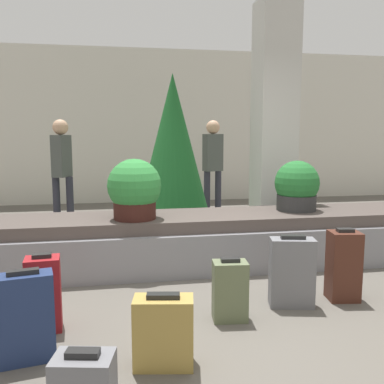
{
  "coord_description": "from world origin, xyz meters",
  "views": [
    {
      "loc": [
        -0.82,
        -3.24,
        1.46
      ],
      "look_at": [
        0.0,
        1.31,
        0.82
      ],
      "focal_mm": 40.0,
      "sensor_mm": 36.0,
      "label": 1
    }
  ],
  "objects_px": {
    "suitcase_2": "(230,291)",
    "potted_plant_0": "(297,187)",
    "suitcase_4": "(292,272)",
    "suitcase_8": "(44,294)",
    "suitcase_6": "(343,266)",
    "suitcase_1": "(164,332)",
    "decorated_tree": "(173,150)",
    "potted_plant_1": "(134,190)",
    "suitcase_0": "(25,318)",
    "traveler_0": "(213,160)",
    "traveler_2": "(62,164)",
    "pillar": "(274,123)"
  },
  "relations": [
    {
      "from": "potted_plant_1",
      "to": "suitcase_8",
      "type": "bearing_deg",
      "value": -120.61
    },
    {
      "from": "suitcase_0",
      "to": "suitcase_6",
      "type": "relative_size",
      "value": 0.95
    },
    {
      "from": "suitcase_1",
      "to": "suitcase_6",
      "type": "distance_m",
      "value": 1.87
    },
    {
      "from": "traveler_2",
      "to": "traveler_0",
      "type": "bearing_deg",
      "value": -55.22
    },
    {
      "from": "potted_plant_0",
      "to": "decorated_tree",
      "type": "height_order",
      "value": "decorated_tree"
    },
    {
      "from": "potted_plant_1",
      "to": "traveler_0",
      "type": "xyz_separation_m",
      "value": [
        1.49,
        2.83,
        0.13
      ]
    },
    {
      "from": "suitcase_1",
      "to": "potted_plant_0",
      "type": "relative_size",
      "value": 0.83
    },
    {
      "from": "potted_plant_1",
      "to": "suitcase_2",
      "type": "bearing_deg",
      "value": -63.03
    },
    {
      "from": "suitcase_4",
      "to": "suitcase_8",
      "type": "relative_size",
      "value": 1.05
    },
    {
      "from": "suitcase_6",
      "to": "traveler_2",
      "type": "distance_m",
      "value": 4.44
    },
    {
      "from": "traveler_2",
      "to": "decorated_tree",
      "type": "relative_size",
      "value": 0.73
    },
    {
      "from": "suitcase_1",
      "to": "traveler_0",
      "type": "relative_size",
      "value": 0.29
    },
    {
      "from": "suitcase_4",
      "to": "suitcase_2",
      "type": "bearing_deg",
      "value": -151.11
    },
    {
      "from": "suitcase_1",
      "to": "potted_plant_1",
      "type": "bearing_deg",
      "value": 102.18
    },
    {
      "from": "suitcase_4",
      "to": "suitcase_6",
      "type": "bearing_deg",
      "value": 18.54
    },
    {
      "from": "suitcase_0",
      "to": "traveler_2",
      "type": "bearing_deg",
      "value": 82.31
    },
    {
      "from": "potted_plant_1",
      "to": "traveler_2",
      "type": "bearing_deg",
      "value": 113.06
    },
    {
      "from": "suitcase_1",
      "to": "potted_plant_1",
      "type": "xyz_separation_m",
      "value": [
        -0.08,
        1.9,
        0.65
      ]
    },
    {
      "from": "suitcase_0",
      "to": "decorated_tree",
      "type": "height_order",
      "value": "decorated_tree"
    },
    {
      "from": "suitcase_1",
      "to": "suitcase_8",
      "type": "distance_m",
      "value": 1.05
    },
    {
      "from": "suitcase_6",
      "to": "suitcase_1",
      "type": "bearing_deg",
      "value": -146.27
    },
    {
      "from": "suitcase_4",
      "to": "potted_plant_1",
      "type": "height_order",
      "value": "potted_plant_1"
    },
    {
      "from": "traveler_0",
      "to": "decorated_tree",
      "type": "xyz_separation_m",
      "value": [
        -0.87,
        -1.29,
        0.22
      ]
    },
    {
      "from": "decorated_tree",
      "to": "suitcase_4",
      "type": "bearing_deg",
      "value": -76.5
    },
    {
      "from": "suitcase_4",
      "to": "traveler_0",
      "type": "distance_m",
      "value": 4.05
    },
    {
      "from": "suitcase_1",
      "to": "decorated_tree",
      "type": "xyz_separation_m",
      "value": [
        0.53,
        3.45,
        1.0
      ]
    },
    {
      "from": "suitcase_8",
      "to": "potted_plant_1",
      "type": "relative_size",
      "value": 0.94
    },
    {
      "from": "suitcase_1",
      "to": "decorated_tree",
      "type": "distance_m",
      "value": 3.63
    },
    {
      "from": "suitcase_4",
      "to": "potted_plant_1",
      "type": "bearing_deg",
      "value": 150.27
    },
    {
      "from": "suitcase_0",
      "to": "traveler_0",
      "type": "xyz_separation_m",
      "value": [
        2.27,
        4.52,
        0.71
      ]
    },
    {
      "from": "pillar",
      "to": "traveler_0",
      "type": "bearing_deg",
      "value": 105.94
    },
    {
      "from": "potted_plant_0",
      "to": "potted_plant_1",
      "type": "height_order",
      "value": "potted_plant_1"
    },
    {
      "from": "traveler_0",
      "to": "pillar",
      "type": "bearing_deg",
      "value": 88.17
    },
    {
      "from": "potted_plant_0",
      "to": "suitcase_4",
      "type": "bearing_deg",
      "value": -114.82
    },
    {
      "from": "suitcase_0",
      "to": "suitcase_1",
      "type": "relative_size",
      "value": 1.27
    },
    {
      "from": "suitcase_0",
      "to": "potted_plant_1",
      "type": "height_order",
      "value": "potted_plant_1"
    },
    {
      "from": "suitcase_6",
      "to": "pillar",
      "type": "bearing_deg",
      "value": 93.02
    },
    {
      "from": "potted_plant_1",
      "to": "decorated_tree",
      "type": "xyz_separation_m",
      "value": [
        0.61,
        1.54,
        0.35
      ]
    },
    {
      "from": "potted_plant_0",
      "to": "traveler_2",
      "type": "bearing_deg",
      "value": 143.25
    },
    {
      "from": "suitcase_1",
      "to": "potted_plant_1",
      "type": "relative_size",
      "value": 0.76
    },
    {
      "from": "suitcase_6",
      "to": "suitcase_4",
      "type": "bearing_deg",
      "value": -166.05
    },
    {
      "from": "suitcase_8",
      "to": "potted_plant_1",
      "type": "bearing_deg",
      "value": 54.52
    },
    {
      "from": "suitcase_2",
      "to": "potted_plant_0",
      "type": "height_order",
      "value": "potted_plant_0"
    },
    {
      "from": "suitcase_4",
      "to": "traveler_2",
      "type": "height_order",
      "value": "traveler_2"
    },
    {
      "from": "suitcase_2",
      "to": "potted_plant_0",
      "type": "bearing_deg",
      "value": 57.11
    },
    {
      "from": "suitcase_1",
      "to": "suitcase_4",
      "type": "height_order",
      "value": "suitcase_4"
    },
    {
      "from": "suitcase_0",
      "to": "potted_plant_1",
      "type": "bearing_deg",
      "value": 54.47
    },
    {
      "from": "suitcase_8",
      "to": "suitcase_4",
      "type": "bearing_deg",
      "value": -2.0
    },
    {
      "from": "pillar",
      "to": "potted_plant_0",
      "type": "xyz_separation_m",
      "value": [
        -0.09,
        -1.0,
        -0.75
      ]
    },
    {
      "from": "pillar",
      "to": "suitcase_2",
      "type": "xyz_separation_m",
      "value": [
        -1.29,
        -2.5,
        -1.36
      ]
    }
  ]
}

